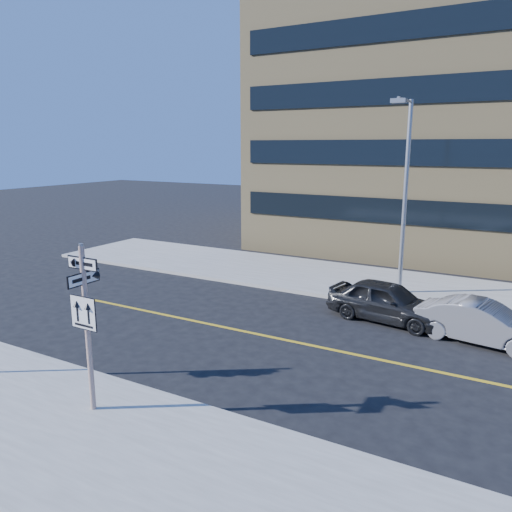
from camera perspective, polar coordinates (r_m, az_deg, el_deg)
The scene contains 6 objects.
ground at distance 14.83m, azimuth -10.75°, elevation -13.09°, with size 120.00×120.00×0.00m, color black.
sign_pole at distance 12.26m, azimuth -18.83°, elevation -6.81°, with size 0.92×0.92×4.06m.
parked_car_a at distance 19.04m, azimuth 14.75°, elevation -5.03°, with size 4.39×1.76×1.49m, color black.
parked_car_b at distance 18.02m, azimuth 24.48°, elevation -6.96°, with size 4.18×1.46×1.38m, color slate.
streetlight_a at distance 21.46m, azimuth 16.61°, elevation 7.74°, with size 0.55×2.25×8.00m.
building_brick at distance 35.85m, azimuth 19.23°, elevation 16.09°, with size 18.00×18.00×18.00m, color tan.
Camera 1 is at (8.80, -10.10, 6.36)m, focal length 35.00 mm.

